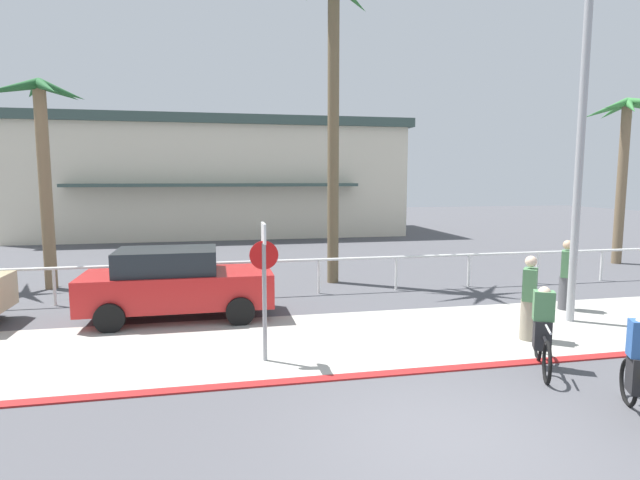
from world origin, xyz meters
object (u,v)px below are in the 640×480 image
object	(u,v)px
car_red_1	(176,283)
pedestrian_1	(529,301)
streetlight_curb	(588,136)
cyclist_black_1	(543,330)
palm_tree_3	(334,56)
palm_tree_2	(41,135)
pedestrian_0	(566,278)
palm_tree_4	(626,135)
stop_sign_bike_lane	(264,272)

from	to	relation	value
car_red_1	pedestrian_1	distance (m)	7.94
streetlight_curb	cyclist_black_1	bearing A→B (deg)	-137.84
palm_tree_3	cyclist_black_1	distance (m)	10.48
car_red_1	pedestrian_1	xyz separation A→B (m)	(7.26, -3.21, -0.04)
palm_tree_2	pedestrian_0	world-z (taller)	palm_tree_2
streetlight_curb	palm_tree_4	bearing A→B (deg)	43.81
stop_sign_bike_lane	streetlight_curb	size ratio (longest dim) A/B	0.34
stop_sign_bike_lane	palm_tree_4	bearing A→B (deg)	28.76
palm_tree_4	cyclist_black_1	size ratio (longest dim) A/B	3.91
streetlight_curb	cyclist_black_1	xyz separation A→B (m)	(-2.52, -2.28, -3.58)
palm_tree_2	palm_tree_3	world-z (taller)	palm_tree_3
palm_tree_4	pedestrian_1	world-z (taller)	palm_tree_4
palm_tree_4	pedestrian_1	bearing A→B (deg)	-139.32
pedestrian_1	pedestrian_0	bearing A→B (deg)	40.06
palm_tree_2	cyclist_black_1	bearing A→B (deg)	-39.92
car_red_1	pedestrian_0	distance (m)	9.73
palm_tree_2	pedestrian_0	xyz separation A→B (m)	(13.69, -5.37, -3.77)
palm_tree_3	car_red_1	size ratio (longest dim) A/B	2.15
palm_tree_2	cyclist_black_1	xyz separation A→B (m)	(10.58, -8.85, -3.92)
palm_tree_2	palm_tree_4	world-z (taller)	palm_tree_4
cyclist_black_1	pedestrian_1	bearing A→B (deg)	64.28
stop_sign_bike_lane	streetlight_curb	bearing A→B (deg)	7.37
palm_tree_3	palm_tree_2	bearing A→B (deg)	174.97
streetlight_curb	cyclist_black_1	size ratio (longest dim) A/B	4.58
streetlight_curb	pedestrian_0	bearing A→B (deg)	64.06
stop_sign_bike_lane	pedestrian_0	xyz separation A→B (m)	(7.86, 2.14, -0.84)
palm_tree_2	streetlight_curb	bearing A→B (deg)	-26.63
palm_tree_4	pedestrian_0	distance (m)	9.98
stop_sign_bike_lane	pedestrian_1	xyz separation A→B (m)	(5.46, 0.12, -0.85)
pedestrian_1	streetlight_curb	bearing A→B (deg)	24.26
palm_tree_2	pedestrian_1	size ratio (longest dim) A/B	3.51
streetlight_curb	palm_tree_2	bearing A→B (deg)	153.37
cyclist_black_1	palm_tree_3	bearing A→B (deg)	103.22
streetlight_curb	pedestrian_0	distance (m)	3.68
streetlight_curb	palm_tree_4	distance (m)	10.34
palm_tree_4	cyclist_black_1	bearing A→B (deg)	-136.60
car_red_1	pedestrian_1	bearing A→B (deg)	-23.84
streetlight_curb	palm_tree_4	world-z (taller)	streetlight_curb
palm_tree_4	car_red_1	distance (m)	17.68
pedestrian_0	streetlight_curb	bearing A→B (deg)	-115.94
stop_sign_bike_lane	palm_tree_4	distance (m)	17.12
cyclist_black_1	pedestrian_1	distance (m)	1.63
pedestrian_0	pedestrian_1	world-z (taller)	pedestrian_0
palm_tree_3	palm_tree_4	distance (m)	12.12
cyclist_black_1	pedestrian_0	xyz separation A→B (m)	(3.11, 3.48, 0.15)
car_red_1	pedestrian_0	bearing A→B (deg)	-7.02
streetlight_curb	palm_tree_2	distance (m)	14.66
stop_sign_bike_lane	palm_tree_3	bearing A→B (deg)	67.05
pedestrian_0	pedestrian_1	distance (m)	3.14
stop_sign_bike_lane	cyclist_black_1	distance (m)	5.04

